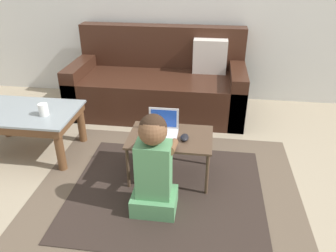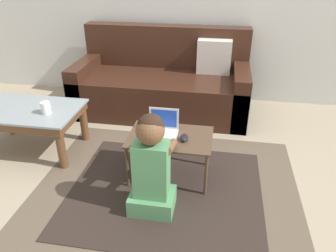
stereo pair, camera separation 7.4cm
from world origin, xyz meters
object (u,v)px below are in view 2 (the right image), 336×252
couch (163,84)px  coffee_table (30,116)px  computer_mouse (184,138)px  laptop_desk (170,141)px  person_seated (152,166)px  laptop (162,130)px  cup_on_table (46,108)px

couch → coffee_table: (-0.99, -1.05, 0.04)m
couch → computer_mouse: couch is taller
coffee_table → laptop_desk: bearing=-9.1°
person_seated → laptop_desk: bearing=81.7°
person_seated → laptop: bearing=90.7°
laptop → computer_mouse: 0.18m
laptop_desk → computer_mouse: 0.13m
cup_on_table → coffee_table: bearing=164.2°
couch → laptop_desk: (0.28, -1.25, 0.03)m
couch → coffee_table: couch is taller
coffee_table → laptop_desk: (1.28, -0.20, -0.00)m
couch → laptop: bearing=-79.8°
coffee_table → computer_mouse: (1.39, -0.24, 0.05)m
computer_mouse → couch: bearing=107.1°
couch → laptop_desk: size_ratio=2.92×
laptop_desk → computer_mouse: bearing=-17.5°
laptop_desk → person_seated: 0.40m
couch → person_seated: size_ratio=2.52×
laptop_desk → person_seated: size_ratio=0.86×
computer_mouse → person_seated: bearing=-115.0°
cup_on_table → computer_mouse: bearing=-8.7°
coffee_table → laptop_desk: coffee_table is taller
person_seated → coffee_table: bearing=153.8°
laptop_desk → cup_on_table: size_ratio=6.29×
laptop → person_seated: size_ratio=0.31×
person_seated → cup_on_table: 1.15m
coffee_table → person_seated: (1.22, -0.60, 0.03)m
laptop_desk → laptop: size_ratio=2.77×
couch → laptop: couch is taller
laptop_desk → laptop: (-0.06, 0.02, 0.07)m
computer_mouse → person_seated: size_ratio=0.14×
laptop_desk → laptop: 0.10m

